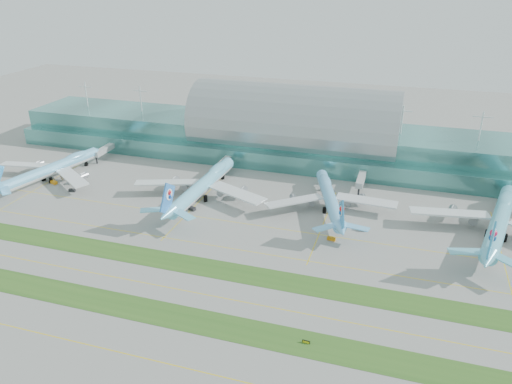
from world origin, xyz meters
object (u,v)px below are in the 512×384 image
(airliner_a, at_px, (52,168))
(airliner_c, at_px, (330,197))
(taxiway_sign_east, at_px, (306,342))
(terminal, at_px, (294,135))
(airliner_d, at_px, (500,219))
(airliner_b, at_px, (203,184))

(airliner_a, distance_m, airliner_c, 147.55)
(airliner_a, distance_m, taxiway_sign_east, 178.38)
(terminal, height_order, airliner_d, terminal)
(airliner_c, relative_size, taxiway_sign_east, 27.92)
(airliner_d, distance_m, taxiway_sign_east, 110.71)
(airliner_c, bearing_deg, airliner_d, -20.17)
(airliner_d, bearing_deg, airliner_b, -165.98)
(airliner_c, distance_m, airliner_d, 72.50)
(airliner_b, xyz_separation_m, taxiway_sign_east, (70.78, -88.63, -6.19))
(airliner_c, bearing_deg, taxiway_sign_east, -102.33)
(airliner_b, bearing_deg, airliner_c, 6.61)
(airliner_d, bearing_deg, airliner_c, -169.10)
(airliner_a, xyz_separation_m, airliner_c, (147.34, 7.89, -0.27))
(airliner_c, bearing_deg, airliner_a, 165.19)
(terminal, relative_size, airliner_c, 4.96)
(terminal, height_order, airliner_a, terminal)
(taxiway_sign_east, bearing_deg, airliner_d, 59.10)
(airliner_d, bearing_deg, airliner_a, -165.50)
(taxiway_sign_east, bearing_deg, terminal, 109.02)
(airliner_b, distance_m, airliner_d, 134.16)
(terminal, distance_m, taxiway_sign_east, 162.55)
(terminal, relative_size, taxiway_sign_east, 138.41)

